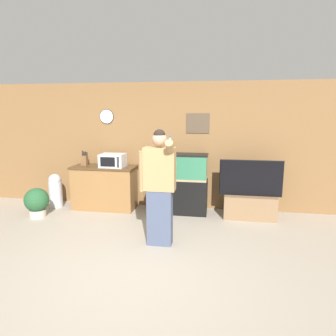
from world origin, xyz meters
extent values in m
plane|color=gray|center=(0.00, 0.00, 0.00)|extent=(18.00, 18.00, 0.00)
cube|color=brown|center=(0.00, 2.59, 1.30)|extent=(10.00, 0.06, 2.60)
cube|color=#4C3D2D|center=(0.67, 2.56, 1.78)|extent=(0.47, 0.02, 0.40)
cylinder|color=white|center=(-1.25, 2.55, 1.91)|extent=(0.28, 0.03, 0.28)
cylinder|color=black|center=(-1.25, 2.55, 1.91)|extent=(0.31, 0.01, 0.31)
cube|color=brown|center=(-1.23, 2.21, 0.43)|extent=(1.27, 0.55, 0.87)
cube|color=#48321C|center=(-1.23, 2.21, 0.88)|extent=(1.31, 0.59, 0.03)
cube|color=silver|center=(-1.01, 2.18, 1.03)|extent=(0.49, 0.38, 0.27)
cube|color=black|center=(-1.05, 1.99, 1.03)|extent=(0.30, 0.01, 0.19)
cube|color=#2D2D33|center=(-0.84, 1.99, 1.03)|extent=(0.05, 0.01, 0.21)
cube|color=brown|center=(-1.66, 2.25, 1.00)|extent=(0.12, 0.12, 0.20)
cylinder|color=black|center=(-1.70, 2.25, 1.16)|extent=(0.02, 0.02, 0.11)
cylinder|color=black|center=(-1.66, 2.25, 1.14)|extent=(0.02, 0.02, 0.07)
cylinder|color=black|center=(-1.62, 2.25, 1.14)|extent=(0.02, 0.02, 0.08)
cylinder|color=black|center=(-1.70, 2.30, 1.15)|extent=(0.02, 0.02, 0.09)
cylinder|color=black|center=(-1.66, 2.30, 1.15)|extent=(0.02, 0.02, 0.09)
cylinder|color=black|center=(-1.62, 2.30, 1.14)|extent=(0.02, 0.02, 0.07)
cube|color=black|center=(0.38, 2.19, 0.34)|extent=(1.05, 0.41, 0.69)
cube|color=#937F5B|center=(0.38, 2.19, 0.71)|extent=(1.02, 0.39, 0.04)
cube|color=#2D6B4C|center=(0.38, 2.19, 0.94)|extent=(1.01, 0.39, 0.49)
cube|color=black|center=(0.38, 2.19, 1.19)|extent=(1.05, 0.41, 0.03)
cube|color=brown|center=(1.72, 2.10, 0.22)|extent=(0.97, 0.40, 0.44)
cube|color=black|center=(1.72, 2.10, 0.78)|extent=(1.14, 0.05, 0.66)
cube|color=black|center=(1.72, 2.13, 0.78)|extent=(1.17, 0.01, 0.69)
cube|color=#424C66|center=(0.25, 0.70, 0.43)|extent=(0.37, 0.21, 0.85)
cube|color=#A37F51|center=(0.25, 0.70, 1.18)|extent=(0.46, 0.22, 0.64)
sphere|color=tan|center=(0.25, 0.70, 1.61)|extent=(0.21, 0.21, 0.21)
sphere|color=black|center=(0.25, 0.70, 1.67)|extent=(0.18, 0.18, 0.18)
cylinder|color=#A37F51|center=(-0.01, 0.70, 1.13)|extent=(0.12, 0.12, 0.61)
cylinder|color=#A37F51|center=(0.43, 0.56, 1.50)|extent=(0.11, 0.34, 0.28)
cylinder|color=white|center=(0.43, 0.54, 1.60)|extent=(0.02, 0.06, 0.11)
cylinder|color=#2856B2|center=(0.43, 0.52, 1.66)|extent=(0.02, 0.03, 0.05)
cylinder|color=#B2A899|center=(-2.32, 1.48, 0.07)|extent=(0.31, 0.31, 0.15)
sphere|color=#23512D|center=(-2.32, 1.48, 0.34)|extent=(0.46, 0.46, 0.46)
cylinder|color=#B7B7BC|center=(-2.30, 2.14, 0.27)|extent=(0.28, 0.28, 0.55)
sphere|color=#ADADB2|center=(-2.30, 2.14, 0.58)|extent=(0.26, 0.26, 0.26)
camera|label=1|loc=(1.09, -3.55, 2.00)|focal=32.00mm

